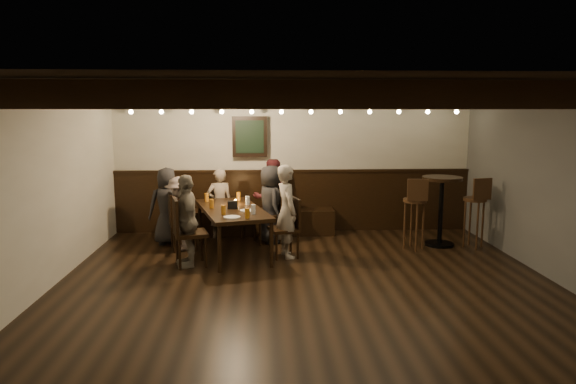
{
  "coord_description": "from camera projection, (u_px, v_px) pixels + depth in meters",
  "views": [
    {
      "loc": [
        -0.56,
        -5.84,
        2.23
      ],
      "look_at": [
        -0.22,
        1.3,
        1.08
      ],
      "focal_mm": 32.0,
      "sensor_mm": 36.0,
      "label": 1
    }
  ],
  "objects": [
    {
      "name": "pint_d",
      "position": [
        248.0,
        200.0,
        8.21
      ],
      "size": [
        0.07,
        0.07,
        0.14
      ],
      "primitive_type": "cylinder",
      "color": "silver",
      "rests_on": "dining_table"
    },
    {
      "name": "person_right_far",
      "position": [
        287.0,
        211.0,
        7.75
      ],
      "size": [
        0.46,
        0.59,
        1.41
      ],
      "primitive_type": "imported",
      "rotation": [
        0.0,
        0.0,
        1.84
      ],
      "color": "#9F9587",
      "rests_on": "floor"
    },
    {
      "name": "chair_right_far",
      "position": [
        285.0,
        239.0,
        7.81
      ],
      "size": [
        0.51,
        0.51,
        0.91
      ],
      "rotation": [
        0.0,
        0.0,
        1.84
      ],
      "color": "black",
      "rests_on": "floor"
    },
    {
      "name": "person_left_near",
      "position": [
        180.0,
        214.0,
        8.16
      ],
      "size": [
        0.62,
        0.85,
        1.18
      ],
      "primitive_type": "imported",
      "rotation": [
        0.0,
        0.0,
        -1.3
      ],
      "color": "gray",
      "rests_on": "floor"
    },
    {
      "name": "person_bench_left",
      "position": [
        168.0,
        206.0,
        8.52
      ],
      "size": [
        0.72,
        0.56,
        1.29
      ],
      "primitive_type": "imported",
      "rotation": [
        0.0,
        0.0,
        3.41
      ],
      "color": "#262628",
      "rests_on": "floor"
    },
    {
      "name": "pint_a",
      "position": [
        207.0,
        197.0,
        8.5
      ],
      "size": [
        0.07,
        0.07,
        0.14
      ],
      "primitive_type": "cylinder",
      "color": "#BF7219",
      "rests_on": "dining_table"
    },
    {
      "name": "plate_far",
      "position": [
        248.0,
        211.0,
        7.71
      ],
      "size": [
        0.24,
        0.24,
        0.01
      ],
      "primitive_type": "cylinder",
      "color": "white",
      "rests_on": "dining_table"
    },
    {
      "name": "pint_b",
      "position": [
        239.0,
        196.0,
        8.62
      ],
      "size": [
        0.07,
        0.07,
        0.14
      ],
      "primitive_type": "cylinder",
      "color": "#BF7219",
      "rests_on": "dining_table"
    },
    {
      "name": "pint_g",
      "position": [
        247.0,
        213.0,
        7.2
      ],
      "size": [
        0.07,
        0.07,
        0.14
      ],
      "primitive_type": "cylinder",
      "color": "#BF7219",
      "rests_on": "dining_table"
    },
    {
      "name": "person_bench_right",
      "position": [
        271.0,
        198.0,
        9.07
      ],
      "size": [
        0.78,
        0.68,
        1.37
      ],
      "primitive_type": "imported",
      "rotation": [
        0.0,
        0.0,
        3.41
      ],
      "color": "#5B1F25",
      "rests_on": "floor"
    },
    {
      "name": "chair_left_near",
      "position": [
        183.0,
        232.0,
        8.21
      ],
      "size": [
        0.52,
        0.52,
        0.92
      ],
      "rotation": [
        0.0,
        0.0,
        -1.3
      ],
      "color": "black",
      "rests_on": "floor"
    },
    {
      "name": "chair_left_far",
      "position": [
        190.0,
        245.0,
        7.37
      ],
      "size": [
        0.55,
        0.55,
        0.99
      ],
      "rotation": [
        0.0,
        0.0,
        -1.3
      ],
      "color": "black",
      "rests_on": "floor"
    },
    {
      "name": "high_top_table",
      "position": [
        441.0,
        201.0,
        8.4
      ],
      "size": [
        0.65,
        0.65,
        1.15
      ],
      "color": "black",
      "rests_on": "floor"
    },
    {
      "name": "pint_c",
      "position": [
        212.0,
        204.0,
        7.93
      ],
      "size": [
        0.07,
        0.07,
        0.14
      ],
      "primitive_type": "cylinder",
      "color": "#BF7219",
      "rests_on": "dining_table"
    },
    {
      "name": "pint_f",
      "position": [
        253.0,
        209.0,
        7.48
      ],
      "size": [
        0.07,
        0.07,
        0.14
      ],
      "primitive_type": "cylinder",
      "color": "silver",
      "rests_on": "dining_table"
    },
    {
      "name": "pint_e",
      "position": [
        223.0,
        210.0,
        7.44
      ],
      "size": [
        0.07,
        0.07,
        0.14
      ],
      "primitive_type": "cylinder",
      "color": "#BF7219",
      "rests_on": "dining_table"
    },
    {
      "name": "person_right_near",
      "position": [
        270.0,
        204.0,
        8.6
      ],
      "size": [
        0.57,
        0.73,
        1.31
      ],
      "primitive_type": "imported",
      "rotation": [
        0.0,
        0.0,
        1.84
      ],
      "color": "black",
      "rests_on": "floor"
    },
    {
      "name": "bar_stool_right",
      "position": [
        474.0,
        221.0,
        8.32
      ],
      "size": [
        0.38,
        0.4,
        1.16
      ],
      "rotation": [
        0.0,
        0.0,
        0.21
      ],
      "color": "#3A2512",
      "rests_on": "floor"
    },
    {
      "name": "candle",
      "position": [
        235.0,
        203.0,
        8.26
      ],
      "size": [
        0.05,
        0.05,
        0.05
      ],
      "primitive_type": "cylinder",
      "color": "beige",
      "rests_on": "dining_table"
    },
    {
      "name": "dining_table",
      "position": [
        232.0,
        212.0,
        7.95
      ],
      "size": [
        1.34,
        2.07,
        0.72
      ],
      "rotation": [
        0.0,
        0.0,
        0.27
      ],
      "color": "black",
      "rests_on": "floor"
    },
    {
      "name": "plate_near",
      "position": [
        232.0,
        217.0,
        7.24
      ],
      "size": [
        0.24,
        0.24,
        0.01
      ],
      "primitive_type": "cylinder",
      "color": "white",
      "rests_on": "dining_table"
    },
    {
      "name": "person_left_far",
      "position": [
        187.0,
        221.0,
        7.3
      ],
      "size": [
        0.52,
        0.84,
        1.33
      ],
      "primitive_type": "imported",
      "rotation": [
        0.0,
        0.0,
        -1.3
      ],
      "color": "gray",
      "rests_on": "floor"
    },
    {
      "name": "chair_right_near",
      "position": [
        269.0,
        225.0,
        8.65
      ],
      "size": [
        0.55,
        0.55,
        0.99
      ],
      "rotation": [
        0.0,
        0.0,
        1.84
      ],
      "color": "black",
      "rests_on": "floor"
    },
    {
      "name": "bar_stool_left",
      "position": [
        414.0,
        223.0,
        8.22
      ],
      "size": [
        0.37,
        0.38,
        1.16
      ],
      "rotation": [
        0.0,
        0.0,
        -0.07
      ],
      "color": "#3A2512",
      "rests_on": "floor"
    },
    {
      "name": "person_bench_centre",
      "position": [
        220.0,
        203.0,
        8.95
      ],
      "size": [
        0.51,
        0.4,
        1.22
      ],
      "primitive_type": "imported",
      "rotation": [
        0.0,
        0.0,
        3.41
      ],
      "color": "gray",
      "rests_on": "floor"
    },
    {
      "name": "condiment_caddy",
      "position": [
        233.0,
        205.0,
        7.89
      ],
      "size": [
        0.15,
        0.1,
        0.12
      ],
      "primitive_type": "cube",
      "color": "black",
      "rests_on": "dining_table"
    },
    {
      "name": "room",
      "position": [
        281.0,
        183.0,
        8.14
      ],
      "size": [
        7.0,
        7.0,
        7.0
      ],
      "color": "black",
      "rests_on": "ground"
    }
  ]
}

